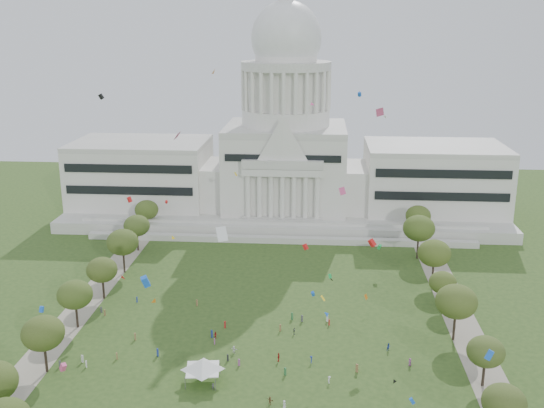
% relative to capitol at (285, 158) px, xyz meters
% --- Properties ---
extents(ground, '(400.00, 400.00, 0.00)m').
position_rel_capitol_xyz_m(ground, '(0.00, -113.59, -22.30)').
color(ground, '#2E491C').
rests_on(ground, ground).
extents(capitol, '(160.00, 64.50, 91.30)m').
position_rel_capitol_xyz_m(capitol, '(0.00, 0.00, 0.00)').
color(capitol, '#B9B8AE').
rests_on(capitol, ground).
extents(path_left, '(8.00, 160.00, 0.04)m').
position_rel_capitol_xyz_m(path_left, '(-48.00, -83.59, -22.28)').
color(path_left, gray).
rests_on(path_left, ground).
extents(path_right, '(8.00, 160.00, 0.04)m').
position_rel_capitol_xyz_m(path_right, '(48.00, -83.59, -22.28)').
color(path_right, gray).
rests_on(path_right, ground).
extents(row_tree_r_0, '(7.67, 7.67, 10.91)m').
position_rel_capitol_xyz_m(row_tree_r_0, '(44.94, -133.18, -14.55)').
color(row_tree_r_0, black).
rests_on(row_tree_r_0, ground).
extents(row_tree_l_1, '(8.86, 8.86, 12.59)m').
position_rel_capitol_xyz_m(row_tree_l_1, '(-44.07, -116.55, -13.34)').
color(row_tree_l_1, black).
rests_on(row_tree_l_1, ground).
extents(row_tree_r_1, '(7.58, 7.58, 10.78)m').
position_rel_capitol_xyz_m(row_tree_r_1, '(46.22, -115.34, -14.64)').
color(row_tree_r_1, black).
rests_on(row_tree_r_1, ground).
extents(row_tree_l_2, '(8.42, 8.42, 11.97)m').
position_rel_capitol_xyz_m(row_tree_l_2, '(-45.04, -96.29, -13.79)').
color(row_tree_l_2, black).
rests_on(row_tree_l_2, ground).
extents(row_tree_r_2, '(9.55, 9.55, 13.58)m').
position_rel_capitol_xyz_m(row_tree_r_2, '(44.17, -96.15, -12.64)').
color(row_tree_r_2, black).
rests_on(row_tree_r_2, ground).
extents(row_tree_l_3, '(8.12, 8.12, 11.55)m').
position_rel_capitol_xyz_m(row_tree_l_3, '(-44.09, -79.67, -14.09)').
color(row_tree_l_3, black).
rests_on(row_tree_l_3, ground).
extents(row_tree_r_3, '(7.01, 7.01, 9.98)m').
position_rel_capitol_xyz_m(row_tree_r_3, '(44.40, -79.10, -15.21)').
color(row_tree_r_3, black).
rests_on(row_tree_r_3, ground).
extents(row_tree_l_4, '(9.29, 9.29, 13.21)m').
position_rel_capitol_xyz_m(row_tree_l_4, '(-44.08, -61.17, -12.90)').
color(row_tree_l_4, black).
rests_on(row_tree_l_4, ground).
extents(row_tree_r_4, '(9.19, 9.19, 13.06)m').
position_rel_capitol_xyz_m(row_tree_r_4, '(44.76, -63.55, -13.01)').
color(row_tree_r_4, black).
rests_on(row_tree_r_4, ground).
extents(row_tree_l_5, '(8.33, 8.33, 11.85)m').
position_rel_capitol_xyz_m(row_tree_l_5, '(-45.22, -42.58, -13.88)').
color(row_tree_l_5, black).
rests_on(row_tree_l_5, ground).
extents(row_tree_r_5, '(9.82, 9.82, 13.96)m').
position_rel_capitol_xyz_m(row_tree_r_5, '(43.49, -43.40, -12.37)').
color(row_tree_r_5, black).
rests_on(row_tree_r_5, ground).
extents(row_tree_l_6, '(8.19, 8.19, 11.64)m').
position_rel_capitol_xyz_m(row_tree_l_6, '(-46.87, -24.45, -14.02)').
color(row_tree_l_6, black).
rests_on(row_tree_l_6, ground).
extents(row_tree_r_6, '(8.42, 8.42, 11.97)m').
position_rel_capitol_xyz_m(row_tree_r_6, '(45.96, -25.46, -13.79)').
color(row_tree_r_6, black).
rests_on(row_tree_r_6, ground).
extents(event_tent, '(10.30, 10.30, 5.14)m').
position_rel_capitol_xyz_m(event_tent, '(-10.56, -117.99, -18.31)').
color(event_tent, '#4C4C4C').
rests_on(event_tent, ground).
extents(person_0, '(0.85, 1.01, 1.75)m').
position_rel_capitol_xyz_m(person_0, '(32.59, -108.56, -21.42)').
color(person_0, '#994C8C').
rests_on(person_0, ground).
extents(person_2, '(1.04, 0.97, 1.83)m').
position_rel_capitol_xyz_m(person_2, '(28.71, -102.33, -21.38)').
color(person_2, navy).
rests_on(person_2, ground).
extents(person_3, '(0.64, 1.12, 1.66)m').
position_rel_capitol_xyz_m(person_3, '(11.44, -108.95, -21.47)').
color(person_3, navy).
rests_on(person_3, ground).
extents(person_4, '(0.89, 1.28, 1.99)m').
position_rel_capitol_xyz_m(person_4, '(4.37, -108.72, -21.30)').
color(person_4, '#B21E1E').
rests_on(person_4, ground).
extents(person_5, '(1.69, 1.25, 1.70)m').
position_rel_capitol_xyz_m(person_5, '(-5.76, -105.92, -21.44)').
color(person_5, silver).
rests_on(person_5, ground).
extents(person_6, '(0.94, 1.04, 1.78)m').
position_rel_capitol_xyz_m(person_6, '(6.56, -126.29, -21.40)').
color(person_6, silver).
rests_on(person_6, ground).
extents(person_7, '(0.68, 0.59, 1.57)m').
position_rel_capitol_xyz_m(person_7, '(-8.01, -120.89, -21.51)').
color(person_7, '#4C4C51').
rests_on(person_7, ground).
extents(person_8, '(0.90, 0.83, 1.58)m').
position_rel_capitol_xyz_m(person_8, '(-10.96, -99.30, -21.51)').
color(person_8, '#B21E1E').
rests_on(person_8, ground).
extents(person_9, '(0.88, 1.16, 1.60)m').
position_rel_capitol_xyz_m(person_9, '(15.25, -116.70, -21.50)').
color(person_9, silver).
rests_on(person_9, ground).
extents(person_10, '(0.70, 1.06, 1.68)m').
position_rel_capitol_xyz_m(person_10, '(7.25, -96.13, -21.45)').
color(person_10, '#4C4C51').
rests_on(person_10, ground).
extents(person_11, '(1.55, 1.33, 1.59)m').
position_rel_capitol_xyz_m(person_11, '(3.76, -124.94, -21.50)').
color(person_11, olive).
rests_on(person_11, ground).
extents(distant_crowd, '(63.62, 33.81, 1.86)m').
position_rel_capitol_xyz_m(distant_crowd, '(-12.16, -99.78, -21.45)').
color(distant_crowd, '#4C4C51').
rests_on(distant_crowd, ground).
extents(kite_swarm, '(81.35, 98.88, 58.86)m').
position_rel_capitol_xyz_m(kite_swarm, '(5.15, -109.54, 3.49)').
color(kite_swarm, white).
rests_on(kite_swarm, ground).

